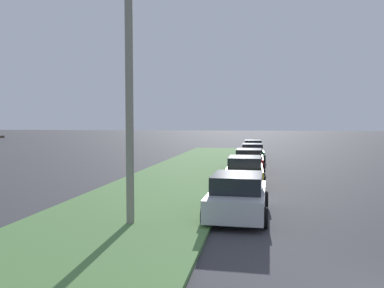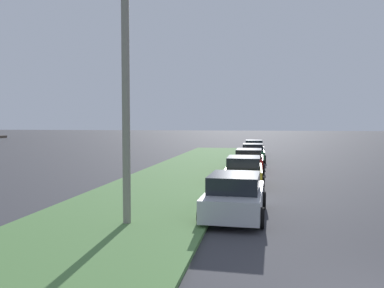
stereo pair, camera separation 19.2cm
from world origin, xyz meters
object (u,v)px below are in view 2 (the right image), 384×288
object	(u,v)px
parked_car_yellow	(244,171)
parked_car_red	(249,160)
parked_car_green	(253,153)
streetlight	(137,82)
parked_car_white	(254,148)
parked_car_silver	(235,196)

from	to	relation	value
parked_car_yellow	parked_car_red	xyz separation A→B (m)	(5.73, -0.10, 0.00)
parked_car_yellow	parked_car_green	world-z (taller)	same
parked_car_green	streetlight	distance (m)	21.25
streetlight	parked_car_red	bearing A→B (deg)	-11.58
parked_car_green	streetlight	bearing A→B (deg)	170.44
parked_car_red	parked_car_white	xyz separation A→B (m)	(13.10, -0.10, 0.00)
parked_car_silver	streetlight	world-z (taller)	streetlight
parked_car_yellow	parked_car_silver	bearing A→B (deg)	179.34
parked_car_silver	parked_car_red	bearing A→B (deg)	1.24
parked_car_white	streetlight	xyz separation A→B (m)	(-27.38, 3.03, 3.67)
parked_car_white	parked_car_red	bearing A→B (deg)	178.21
parked_car_red	streetlight	distance (m)	15.03
parked_car_yellow	parked_car_green	size ratio (longest dim) A/B	1.00
parked_car_green	parked_car_white	world-z (taller)	same
parked_car_white	streetlight	bearing A→B (deg)	172.35
parked_car_green	parked_car_white	size ratio (longest dim) A/B	1.00
parked_car_silver	parked_car_red	size ratio (longest dim) A/B	1.01
parked_car_red	streetlight	xyz separation A→B (m)	(-14.27, 2.93, 3.67)
parked_car_green	parked_car_red	bearing A→B (deg)	177.70
parked_car_red	parked_car_white	distance (m)	13.10
parked_car_silver	parked_car_yellow	bearing A→B (deg)	1.61
parked_car_silver	parked_car_green	world-z (taller)	same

